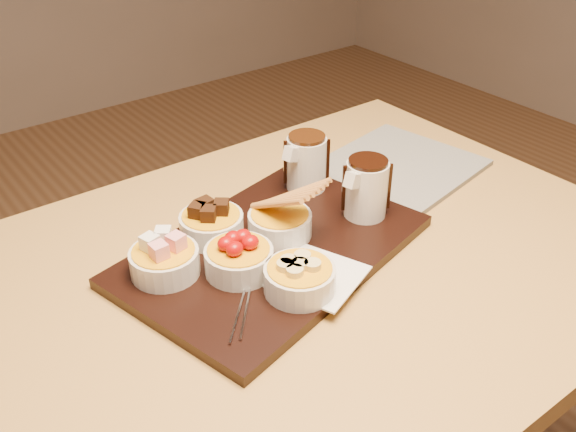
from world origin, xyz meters
TOP-DOWN VIEW (x-y plane):
  - dining_table at (0.00, 0.00)m, footprint 1.20×0.80m
  - serving_board at (0.02, 0.04)m, footprint 0.52×0.40m
  - napkin at (0.03, -0.06)m, footprint 0.16×0.16m
  - bowl_marshmallows at (-0.14, 0.08)m, footprint 0.10×0.10m
  - bowl_cake at (-0.04, 0.12)m, footprint 0.10×0.10m
  - bowl_strawberries at (-0.05, 0.02)m, footprint 0.10×0.10m
  - bowl_biscotti at (0.05, 0.06)m, footprint 0.10×0.10m
  - bowl_bananas at (-0.01, -0.07)m, footprint 0.10×0.10m
  - pitcher_dark_chocolate at (0.20, 0.02)m, footprint 0.08×0.08m
  - pitcher_milk_chocolate at (0.18, 0.15)m, footprint 0.08×0.08m
  - fondue_skewers at (-0.06, -0.01)m, footprint 0.21×0.20m
  - newspaper at (0.37, 0.12)m, footprint 0.36×0.31m

SIDE VIEW (x-z plane):
  - dining_table at x=0.00m, z-range 0.28..1.03m
  - newspaper at x=0.37m, z-range 0.75..0.76m
  - serving_board at x=0.02m, z-range 0.75..0.77m
  - napkin at x=0.03m, z-range 0.77..0.77m
  - fondue_skewers at x=-0.06m, z-range 0.77..0.78m
  - bowl_marshmallows at x=-0.14m, z-range 0.77..0.81m
  - bowl_cake at x=-0.04m, z-range 0.77..0.81m
  - bowl_strawberries at x=-0.05m, z-range 0.77..0.81m
  - bowl_biscotti at x=0.05m, z-range 0.77..0.81m
  - bowl_bananas at x=-0.01m, z-range 0.77..0.81m
  - pitcher_dark_chocolate at x=0.20m, z-range 0.77..0.86m
  - pitcher_milk_chocolate at x=0.18m, z-range 0.77..0.86m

